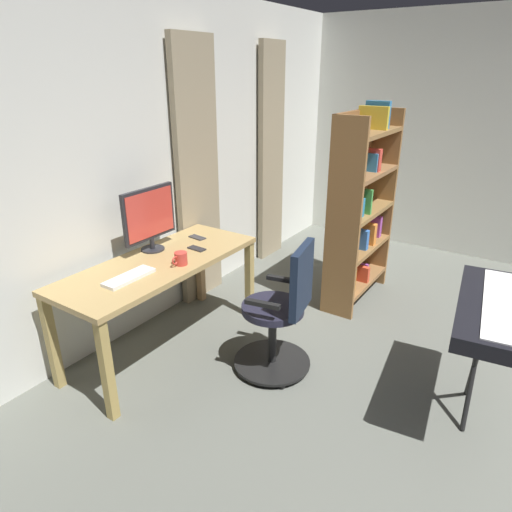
# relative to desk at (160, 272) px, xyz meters

# --- Properties ---
(back_room_partition) EXTENTS (5.69, 0.10, 2.64)m
(back_room_partition) POSITION_rel_desk_xyz_m (-0.53, -0.47, 0.68)
(back_room_partition) COLOR silver
(back_room_partition) RESTS_ON ground
(curtain_left_panel) EXTENTS (0.43, 0.06, 2.30)m
(curtain_left_panel) POSITION_rel_desk_xyz_m (-2.11, -0.36, 0.51)
(curtain_left_panel) COLOR gray
(curtain_left_panel) RESTS_ON ground
(curtain_right_panel) EXTENTS (0.51, 0.06, 2.30)m
(curtain_right_panel) POSITION_rel_desk_xyz_m (-0.88, -0.36, 0.51)
(curtain_right_panel) COLOR gray
(curtain_right_panel) RESTS_ON ground
(desk) EXTENTS (1.60, 0.63, 0.74)m
(desk) POSITION_rel_desk_xyz_m (0.00, 0.00, 0.00)
(desk) COLOR tan
(desk) RESTS_ON ground
(office_chair) EXTENTS (0.56, 0.56, 0.98)m
(office_chair) POSITION_rel_desk_xyz_m (-0.25, 0.89, -0.20)
(office_chair) COLOR black
(office_chair) RESTS_ON ground
(computer_monitor) EXTENTS (0.49, 0.18, 0.49)m
(computer_monitor) POSITION_rel_desk_xyz_m (-0.13, -0.20, 0.36)
(computer_monitor) COLOR #232328
(computer_monitor) RESTS_ON desk
(computer_keyboard) EXTENTS (0.37, 0.12, 0.02)m
(computer_keyboard) POSITION_rel_desk_xyz_m (0.33, 0.06, 0.11)
(computer_keyboard) COLOR white
(computer_keyboard) RESTS_ON desk
(cell_phone_by_monitor) EXTENTS (0.08, 0.15, 0.01)m
(cell_phone_by_monitor) POSITION_rel_desk_xyz_m (-0.32, 0.08, 0.10)
(cell_phone_by_monitor) COLOR #232328
(cell_phone_by_monitor) RESTS_ON desk
(cell_phone_face_up) EXTENTS (0.08, 0.15, 0.01)m
(cell_phone_face_up) POSITION_rel_desk_xyz_m (-0.52, -0.08, 0.10)
(cell_phone_face_up) COLOR #333338
(cell_phone_face_up) RESTS_ON desk
(mug_coffee) EXTENTS (0.13, 0.09, 0.09)m
(mug_coffee) POSITION_rel_desk_xyz_m (-0.04, 0.18, 0.14)
(mug_coffee) COLOR #CC3D33
(mug_coffee) RESTS_ON desk
(bookshelf) EXTENTS (0.89, 0.30, 1.78)m
(bookshelf) POSITION_rel_desk_xyz_m (-1.63, 0.86, 0.22)
(bookshelf) COLOR olive
(bookshelf) RESTS_ON ground
(piano_keyboard) EXTENTS (1.03, 0.44, 0.81)m
(piano_keyboard) POSITION_rel_desk_xyz_m (-0.52, 2.11, 0.10)
(piano_keyboard) COLOR black
(piano_keyboard) RESTS_ON ground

